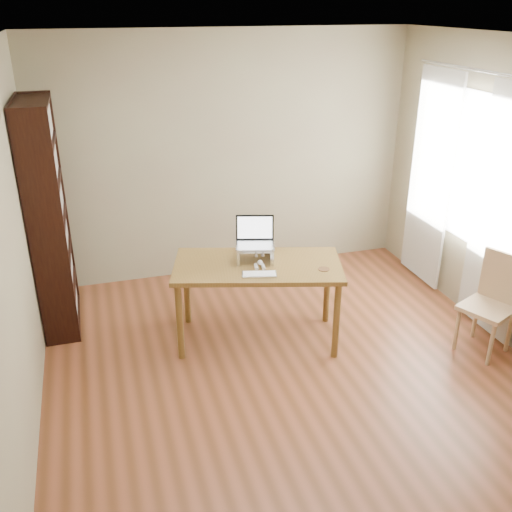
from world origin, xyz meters
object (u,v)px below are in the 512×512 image
at_px(cat, 256,252).
at_px(keyboard, 259,274).
at_px(bookshelf, 49,218).
at_px(chair, 495,302).
at_px(desk, 258,274).
at_px(laptop, 253,238).

bearing_deg(cat, keyboard, -92.18).
distance_m(bookshelf, chair, 3.98).
relative_size(keyboard, chair, 0.35).
distance_m(desk, chair, 2.05).
height_order(laptop, keyboard, laptop).
bearing_deg(chair, laptop, 130.06).
bearing_deg(chair, bookshelf, 131.29).
distance_m(bookshelf, cat, 1.88).
xyz_separation_m(cat, chair, (1.88, -0.86, -0.33)).
bearing_deg(keyboard, cat, 92.01).
xyz_separation_m(laptop, cat, (0.02, -0.03, -0.13)).
bearing_deg(keyboard, chair, -1.38).
height_order(desk, laptop, laptop).
bearing_deg(laptop, bookshelf, 173.25).
height_order(desk, chair, chair).
bearing_deg(laptop, keyboard, -82.48).
xyz_separation_m(bookshelf, chair, (3.60, -1.60, -0.57)).
bearing_deg(keyboard, bookshelf, 161.07).
relative_size(bookshelf, keyboard, 6.78).
distance_m(keyboard, chair, 2.04).
bearing_deg(laptop, cat, -42.34).
distance_m(bookshelf, keyboard, 1.98).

